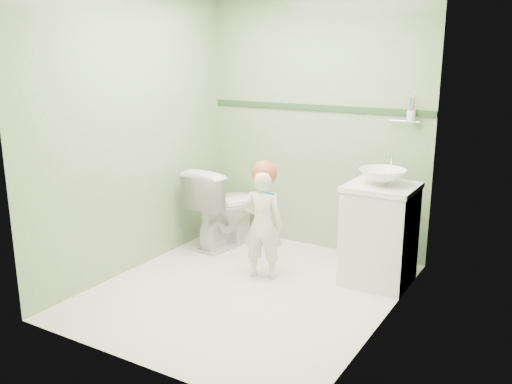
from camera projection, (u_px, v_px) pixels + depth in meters
The scene contains 12 objects.
ground at pixel (246, 290), 4.38m from camera, with size 2.50×2.50×0.00m, color silver.
room_shell at pixel (246, 142), 4.08m from camera, with size 2.50×2.54×2.40m.
trim_stripe at pixel (316, 107), 5.07m from camera, with size 2.20×0.02×0.05m, color #2B4B2D.
vanity at pixel (379, 236), 4.45m from camera, with size 0.52×0.50×0.80m, color silver.
counter at pixel (382, 187), 4.34m from camera, with size 0.54×0.52×0.04m, color white.
basin at pixel (383, 177), 4.32m from camera, with size 0.37×0.37×0.13m, color white.
faucet at pixel (391, 163), 4.46m from camera, with size 0.03×0.13×0.18m.
cup_holder at pixel (410, 116), 4.59m from camera, with size 0.26×0.07×0.21m.
toilet at pixel (225, 206), 5.32m from camera, with size 0.44×0.77×0.79m, color white.
toddler at pixel (263, 224), 4.53m from camera, with size 0.34×0.22×0.93m, color beige.
hair_cap at pixel (264, 173), 4.44m from camera, with size 0.21×0.21×0.21m, color #A54831.
teal_toothbrush at pixel (268, 192), 4.31m from camera, with size 0.11×0.14×0.08m.
Camera 1 is at (2.14, -3.44, 1.86)m, focal length 38.42 mm.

